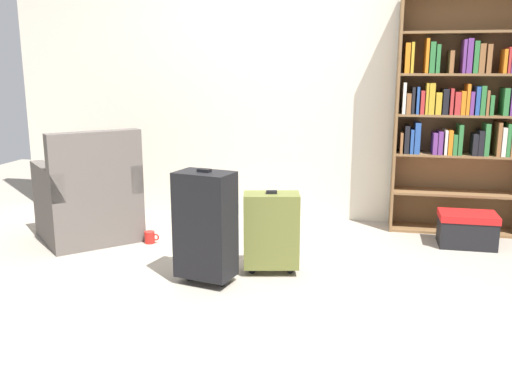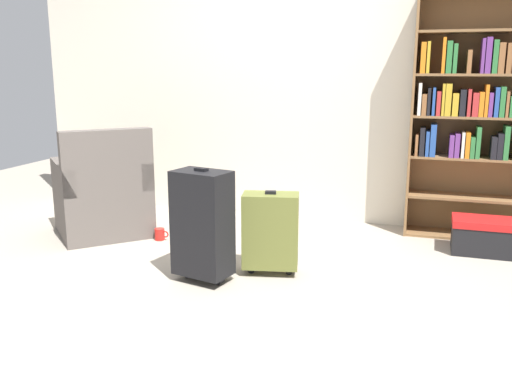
% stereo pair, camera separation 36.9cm
% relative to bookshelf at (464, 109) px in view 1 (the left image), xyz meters
% --- Properties ---
extents(ground_plane, '(8.58, 8.58, 0.00)m').
position_rel_bookshelf_xyz_m(ground_plane, '(-1.64, -1.67, -1.03)').
color(ground_plane, '#9E9384').
extents(back_wall, '(4.91, 0.10, 2.60)m').
position_rel_bookshelf_xyz_m(back_wall, '(-1.64, 0.20, 0.27)').
color(back_wall, beige).
rests_on(back_wall, ground).
extents(bookshelf, '(1.09, 0.30, 1.95)m').
position_rel_bookshelf_xyz_m(bookshelf, '(0.00, 0.00, 0.00)').
color(bookshelf, brown).
rests_on(bookshelf, ground).
extents(armchair, '(0.99, 0.99, 0.90)m').
position_rel_bookshelf_xyz_m(armchair, '(-2.93, -0.85, -0.72)').
color(armchair, '#59514C').
rests_on(armchair, ground).
extents(mug, '(0.12, 0.08, 0.10)m').
position_rel_bookshelf_xyz_m(mug, '(-2.41, -0.86, -0.98)').
color(mug, red).
rests_on(mug, ground).
extents(storage_box, '(0.43, 0.30, 0.26)m').
position_rel_bookshelf_xyz_m(storage_box, '(0.03, -0.42, -0.89)').
color(storage_box, black).
rests_on(storage_box, ground).
extents(suitcase_olive, '(0.40, 0.27, 0.57)m').
position_rel_bookshelf_xyz_m(suitcase_olive, '(-1.36, -1.30, -0.73)').
color(suitcase_olive, brown).
rests_on(suitcase_olive, ground).
extents(suitcase_black, '(0.40, 0.30, 0.75)m').
position_rel_bookshelf_xyz_m(suitcase_black, '(-1.74, -1.56, -0.64)').
color(suitcase_black, black).
rests_on(suitcase_black, ground).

